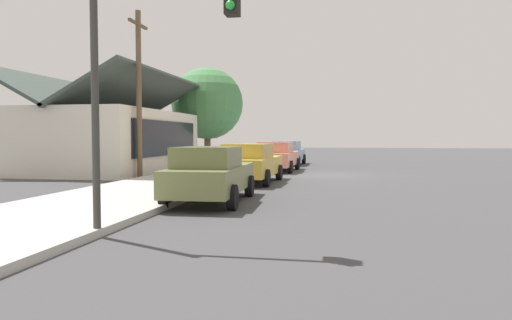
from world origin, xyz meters
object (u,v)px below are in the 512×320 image
object	(u,v)px
car_mustard	(250,163)
shade_tree	(207,104)
traffic_light_main	(148,46)
utility_pole_wooden	(139,91)
car_skyblue	(288,153)
car_coral	(277,156)
car_olive	(211,174)
fire_hydrant_red	(232,167)

from	to	relation	value
car_mustard	shade_tree	distance (m)	14.51
traffic_light_main	utility_pole_wooden	world-z (taller)	utility_pole_wooden
car_mustard	traffic_light_main	distance (m)	10.94
car_skyblue	shade_tree	size ratio (longest dim) A/B	0.70
car_mustard	car_coral	bearing A→B (deg)	0.43
car_mustard	car_coral	distance (m)	6.67
car_coral	shade_tree	world-z (taller)	shade_tree
shade_tree	car_coral	bearing A→B (deg)	-137.32
traffic_light_main	car_olive	bearing A→B (deg)	3.08
car_mustard	car_skyblue	world-z (taller)	same
traffic_light_main	utility_pole_wooden	size ratio (longest dim) A/B	0.69
car_coral	fire_hydrant_red	size ratio (longest dim) A/B	6.68
car_olive	fire_hydrant_red	bearing A→B (deg)	6.99
car_olive	shade_tree	distance (m)	19.86
car_skyblue	shade_tree	xyz separation A→B (m)	(0.24, 5.65, 3.36)
car_skyblue	utility_pole_wooden	size ratio (longest dim) A/B	0.62
car_coral	car_skyblue	xyz separation A→B (m)	(6.03, 0.13, -0.00)
shade_tree	fire_hydrant_red	size ratio (longest dim) A/B	9.38
car_skyblue	car_mustard	bearing A→B (deg)	-177.65
car_olive	shade_tree	size ratio (longest dim) A/B	0.70
car_mustard	fire_hydrant_red	size ratio (longest dim) A/B	6.71
car_skyblue	traffic_light_main	world-z (taller)	traffic_light_main
car_olive	shade_tree	xyz separation A→B (m)	(18.74, 5.67, 3.36)
utility_pole_wooden	traffic_light_main	bearing A→B (deg)	-154.62
shade_tree	utility_pole_wooden	xyz separation A→B (m)	(-11.62, -0.27, -0.24)
shade_tree	car_olive	bearing A→B (deg)	-163.15
car_mustard	utility_pole_wooden	xyz separation A→B (m)	(1.32, 5.38, 3.11)
car_mustard	shade_tree	size ratio (longest dim) A/B	0.72
car_mustard	shade_tree	bearing A→B (deg)	25.12
car_skyblue	shade_tree	world-z (taller)	shade_tree
traffic_light_main	car_mustard	bearing A→B (deg)	1.51
fire_hydrant_red	car_mustard	bearing A→B (deg)	-150.64
car_skyblue	traffic_light_main	xyz separation A→B (m)	(-23.30, -0.28, 2.68)
car_skyblue	car_coral	bearing A→B (deg)	-176.45
fire_hydrant_red	shade_tree	bearing A→B (deg)	22.18
car_olive	fire_hydrant_red	world-z (taller)	car_olive
car_coral	utility_pole_wooden	distance (m)	8.28
car_mustard	utility_pole_wooden	world-z (taller)	utility_pole_wooden
utility_pole_wooden	fire_hydrant_red	world-z (taller)	utility_pole_wooden
car_coral	fire_hydrant_red	xyz separation A→B (m)	(-4.22, 1.51, -0.32)
car_mustard	fire_hydrant_red	world-z (taller)	car_mustard
utility_pole_wooden	car_coral	bearing A→B (deg)	-45.84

